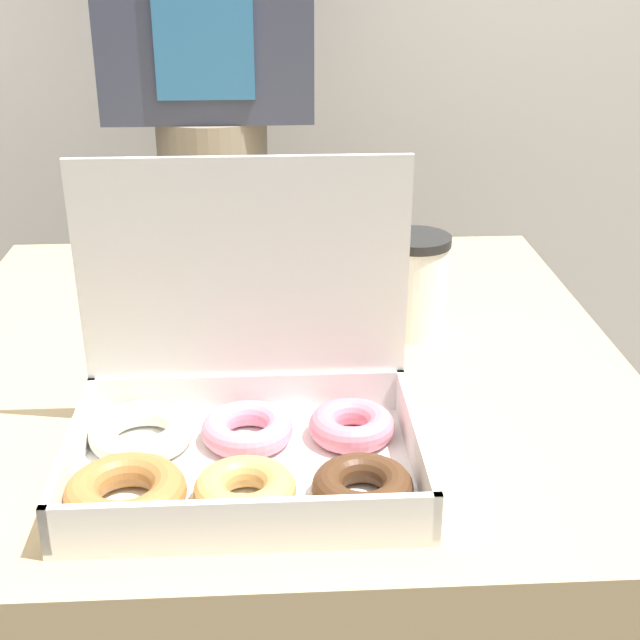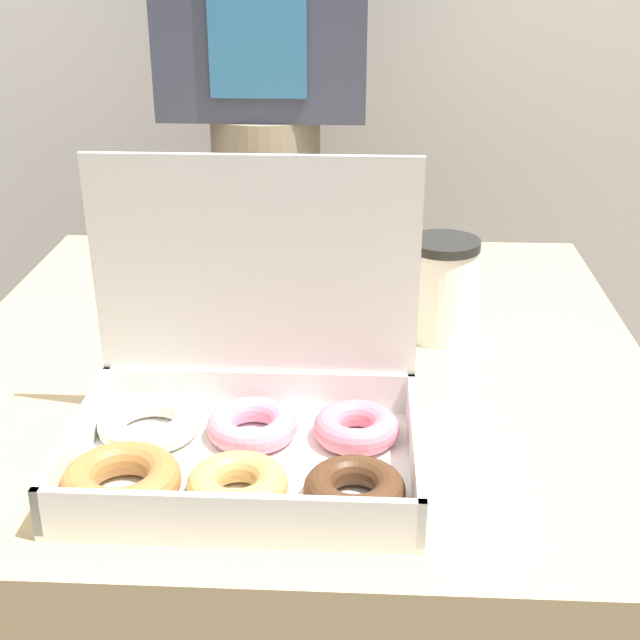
{
  "view_description": "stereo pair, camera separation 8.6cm",
  "coord_description": "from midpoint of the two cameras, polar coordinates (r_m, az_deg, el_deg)",
  "views": [
    {
      "loc": [
        -0.0,
        -1.02,
        1.25
      ],
      "look_at": [
        0.04,
        -0.23,
        0.91
      ],
      "focal_mm": 50.0,
      "sensor_mm": 36.0,
      "label": 1
    },
    {
      "loc": [
        0.08,
        -1.02,
        1.25
      ],
      "look_at": [
        0.04,
        -0.23,
        0.91
      ],
      "focal_mm": 50.0,
      "sensor_mm": 36.0,
      "label": 2
    }
  ],
  "objects": [
    {
      "name": "table",
      "position": [
        1.34,
        0.6,
        -16.87
      ],
      "size": [
        0.88,
        0.89,
        0.76
      ],
      "color": "tan",
      "rests_on": "ground_plane"
    },
    {
      "name": "donut_box",
      "position": [
        0.88,
        -2.48,
        -6.87
      ],
      "size": [
        0.36,
        0.26,
        0.29
      ],
      "color": "white",
      "rests_on": "table"
    },
    {
      "name": "coffee_cup",
      "position": [
        1.16,
        9.91,
        1.96
      ],
      "size": [
        0.09,
        0.09,
        0.13
      ],
      "color": "white",
      "rests_on": "table"
    },
    {
      "name": "person_customer",
      "position": [
        1.7,
        -2.08,
        13.44
      ],
      "size": [
        0.38,
        0.21,
        1.73
      ],
      "color": "gray",
      "rests_on": "ground_plane"
    }
  ]
}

